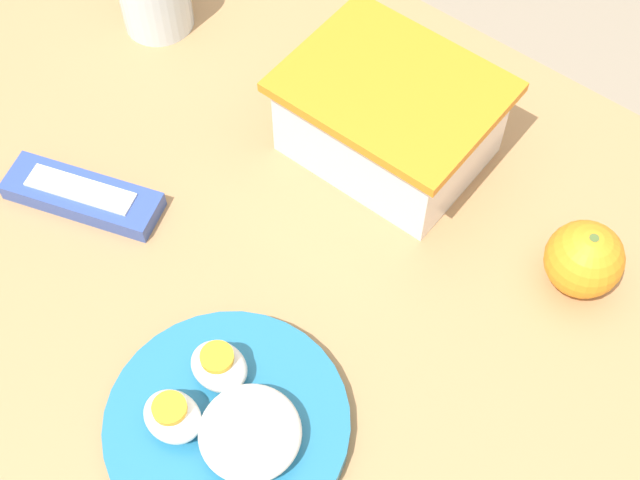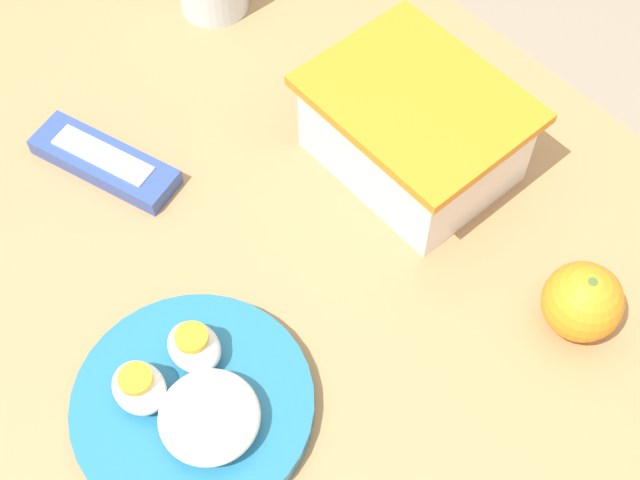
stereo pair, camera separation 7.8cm
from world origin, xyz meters
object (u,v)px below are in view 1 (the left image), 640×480
Objects in this scene: food_container at (389,122)px; candy_bar at (83,196)px; orange_fruit at (584,259)px; rice_plate at (231,424)px.

candy_bar is (-0.19, -0.23, -0.03)m from food_container.
candy_bar is at bearing -129.50° from food_container.
rice_plate is at bearing -116.13° from orange_fruit.
orange_fruit is 0.46m from candy_bar.
food_container is 0.97× the size of rice_plate.
orange_fruit is at bearing -3.98° from food_container.
rice_plate reaches higher than candy_bar.
food_container reaches higher than rice_plate.
rice_plate is at bearing -76.88° from food_container.
food_container reaches higher than candy_bar.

